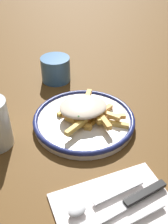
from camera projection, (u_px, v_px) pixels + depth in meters
ground_plane at (84, 124)px, 0.66m from camera, size 2.60×2.60×0.00m
plate at (84, 120)px, 0.65m from camera, size 0.25×0.25×0.02m
fries_heap at (85, 110)px, 0.64m from camera, size 0.17×0.16×0.04m
napkin at (117, 211)px, 0.46m from camera, size 0.17×0.22×0.01m
knife at (127, 203)px, 0.47m from camera, size 0.06×0.21×0.01m
spoon at (94, 203)px, 0.47m from camera, size 0.04×0.15×0.01m
coffee_mug at (56, 69)px, 0.81m from camera, size 0.11×0.09×0.07m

